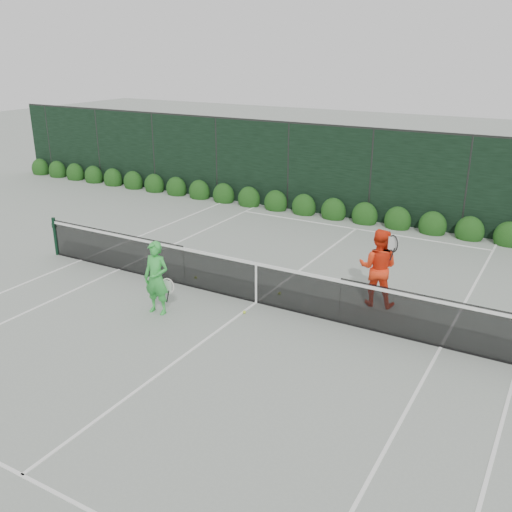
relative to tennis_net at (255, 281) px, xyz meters
The scene contains 8 objects.
ground 0.53m from the tennis_net, ahead, with size 80.00×80.00×0.00m, color gray.
tennis_net is the anchor object (origin of this frame).
player_woman 2.19m from the tennis_net, 136.68° to the right, with size 0.65×0.43×1.62m.
player_man 2.73m from the tennis_net, 28.01° to the left, with size 0.96×0.79×1.77m.
court_lines 0.53m from the tennis_net, ahead, with size 11.03×23.83×0.01m.
windscreen_fence 2.88m from the tennis_net, 89.49° to the right, with size 32.00×21.07×3.06m.
hedge_row 7.16m from the tennis_net, 89.80° to the left, with size 31.66×0.65×0.94m.
tennis_balls 0.76m from the tennis_net, 162.67° to the left, with size 2.34×1.34×0.07m.
Camera 1 is at (5.85, -10.21, 5.46)m, focal length 40.00 mm.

